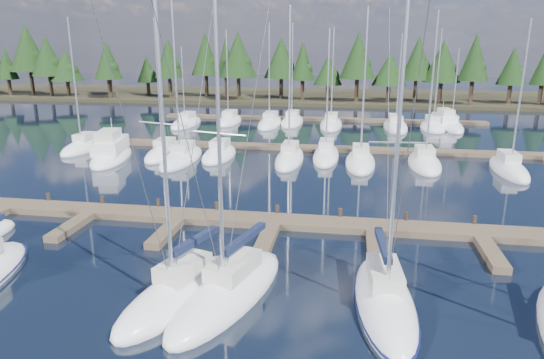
% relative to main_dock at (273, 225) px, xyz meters
% --- Properties ---
extents(ground, '(260.00, 260.00, 0.00)m').
position_rel_main_dock_xyz_m(ground, '(0.00, 12.64, -0.20)').
color(ground, black).
rests_on(ground, ground).
extents(far_shore, '(220.00, 30.00, 0.60)m').
position_rel_main_dock_xyz_m(far_shore, '(0.00, 72.64, 0.10)').
color(far_shore, '#2A2617').
rests_on(far_shore, ground).
extents(main_dock, '(44.00, 6.13, 0.90)m').
position_rel_main_dock_xyz_m(main_dock, '(0.00, 0.00, 0.00)').
color(main_dock, brown).
rests_on(main_dock, ground).
extents(back_docks, '(50.00, 21.80, 0.40)m').
position_rel_main_dock_xyz_m(back_docks, '(0.00, 32.23, -0.00)').
color(back_docks, brown).
rests_on(back_docks, ground).
extents(front_sailboat_2, '(4.79, 8.38, 14.27)m').
position_rel_main_dock_xyz_m(front_sailboat_2, '(-2.73, -9.03, 0.10)').
color(front_sailboat_2, white).
rests_on(front_sailboat_2, ground).
extents(front_sailboat_3, '(4.98, 9.36, 13.55)m').
position_rel_main_dock_xyz_m(front_sailboat_3, '(-0.58, -8.56, 0.08)').
color(front_sailboat_3, white).
rests_on(front_sailboat_3, ground).
extents(front_sailboat_4, '(3.14, 8.86, 13.15)m').
position_rel_main_dock_xyz_m(front_sailboat_4, '(6.15, -8.21, 0.08)').
color(front_sailboat_4, white).
rests_on(front_sailboat_4, ground).
extents(back_sailboat_rows, '(49.73, 33.24, 17.26)m').
position_rel_main_dock_xyz_m(back_sailboat_rows, '(0.53, 27.78, 0.06)').
color(back_sailboat_rows, white).
rests_on(back_sailboat_rows, ground).
extents(motor_yacht_left, '(5.03, 9.88, 4.72)m').
position_rel_main_dock_xyz_m(motor_yacht_left, '(-18.36, 15.36, 0.31)').
color(motor_yacht_left, white).
rests_on(motor_yacht_left, ground).
extents(motor_yacht_right, '(3.93, 8.48, 4.07)m').
position_rel_main_dock_xyz_m(motor_yacht_right, '(16.65, 39.63, 0.25)').
color(motor_yacht_right, white).
rests_on(motor_yacht_right, ground).
extents(tree_line, '(185.04, 11.62, 13.75)m').
position_rel_main_dock_xyz_m(tree_line, '(-2.24, 62.79, 7.24)').
color(tree_line, black).
rests_on(tree_line, far_shore).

